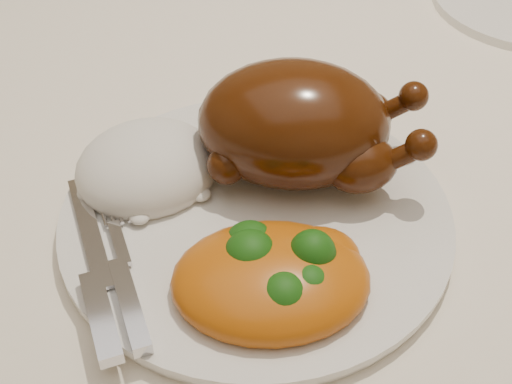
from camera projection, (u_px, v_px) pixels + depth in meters
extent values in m
cube|color=brown|center=(329.00, 76.00, 0.69)|extent=(1.60, 0.90, 0.04)
cube|color=white|center=(331.00, 55.00, 0.67)|extent=(1.72, 1.02, 0.01)
cylinder|color=silver|center=(256.00, 219.00, 0.50)|extent=(0.36, 0.36, 0.01)
ellipsoid|color=#471F07|center=(294.00, 123.00, 0.50)|extent=(0.16, 0.14, 0.09)
ellipsoid|color=#471F07|center=(283.00, 107.00, 0.48)|extent=(0.08, 0.07, 0.04)
ellipsoid|color=#471F07|center=(361.00, 165.00, 0.49)|extent=(0.05, 0.04, 0.04)
sphere|color=#471F07|center=(421.00, 145.00, 0.47)|extent=(0.02, 0.02, 0.02)
ellipsoid|color=#471F07|center=(358.00, 116.00, 0.53)|extent=(0.05, 0.04, 0.04)
sphere|color=#471F07|center=(414.00, 96.00, 0.51)|extent=(0.02, 0.02, 0.02)
sphere|color=#471F07|center=(227.00, 165.00, 0.49)|extent=(0.03, 0.03, 0.03)
sphere|color=#471F07|center=(235.00, 110.00, 0.54)|extent=(0.03, 0.03, 0.03)
ellipsoid|color=white|center=(147.00, 168.00, 0.51)|extent=(0.12, 0.12, 0.05)
ellipsoid|color=#CE680D|center=(271.00, 281.00, 0.44)|extent=(0.14, 0.12, 0.04)
ellipsoid|color=#CE680D|center=(317.00, 259.00, 0.45)|extent=(0.06, 0.05, 0.03)
ellipsoid|color=#0D3909|center=(233.00, 265.00, 0.45)|extent=(0.02, 0.02, 0.03)
ellipsoid|color=#0D3909|center=(250.00, 254.00, 0.44)|extent=(0.03, 0.03, 0.03)
ellipsoid|color=#0D3909|center=(285.00, 273.00, 0.44)|extent=(0.02, 0.02, 0.02)
ellipsoid|color=#0D3909|center=(250.00, 245.00, 0.45)|extent=(0.03, 0.03, 0.03)
ellipsoid|color=#0D3909|center=(322.00, 286.00, 0.43)|extent=(0.02, 0.02, 0.02)
ellipsoid|color=#0D3909|center=(312.00, 255.00, 0.44)|extent=(0.03, 0.03, 0.03)
ellipsoid|color=#0D3909|center=(201.00, 269.00, 0.44)|extent=(0.02, 0.02, 0.02)
ellipsoid|color=#0D3909|center=(283.00, 296.00, 0.42)|extent=(0.03, 0.03, 0.03)
ellipsoid|color=#0D3909|center=(303.00, 269.00, 0.44)|extent=(0.02, 0.02, 0.02)
ellipsoid|color=#0D3909|center=(262.00, 250.00, 0.45)|extent=(0.02, 0.02, 0.02)
ellipsoid|color=#0D3909|center=(268.00, 267.00, 0.44)|extent=(0.03, 0.03, 0.03)
ellipsoid|color=#0D3909|center=(308.00, 287.00, 0.43)|extent=(0.03, 0.03, 0.03)
cube|color=silver|center=(90.00, 231.00, 0.48)|extent=(0.02, 0.11, 0.00)
cube|color=silver|center=(101.00, 317.00, 0.42)|extent=(0.02, 0.07, 0.01)
cube|color=silver|center=(130.00, 305.00, 0.43)|extent=(0.02, 0.07, 0.01)
cube|color=silver|center=(116.00, 225.00, 0.48)|extent=(0.02, 0.08, 0.00)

